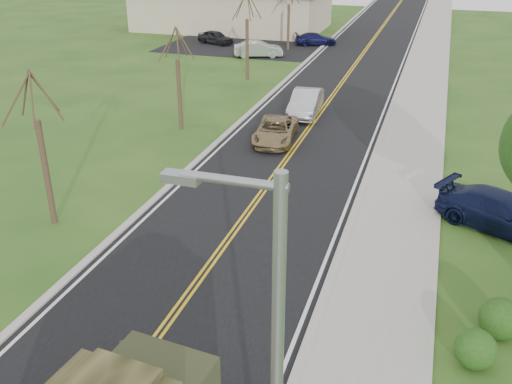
% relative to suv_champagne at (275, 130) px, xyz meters
% --- Properties ---
extents(road, '(8.00, 120.00, 0.01)m').
position_rel_suv_champagne_xyz_m(road, '(1.25, 18.41, -0.61)').
color(road, black).
rests_on(road, ground).
extents(curb_right, '(0.30, 120.00, 0.12)m').
position_rel_suv_champagne_xyz_m(curb_right, '(5.40, 18.41, -0.55)').
color(curb_right, '#9E998E').
rests_on(curb_right, ground).
extents(sidewalk_right, '(3.20, 120.00, 0.10)m').
position_rel_suv_champagne_xyz_m(sidewalk_right, '(7.15, 18.41, -0.56)').
color(sidewalk_right, '#9E998E').
rests_on(sidewalk_right, ground).
extents(curb_left, '(0.30, 120.00, 0.10)m').
position_rel_suv_champagne_xyz_m(curb_left, '(-2.90, 18.41, -0.56)').
color(curb_left, '#9E998E').
rests_on(curb_left, ground).
extents(bare_tree_a, '(1.93, 2.26, 6.08)m').
position_rel_suv_champagne_xyz_m(bare_tree_a, '(-5.75, -11.59, 2.01)').
color(bare_tree_a, '#38281C').
rests_on(bare_tree_a, ground).
extents(bare_tree_b, '(1.83, 2.14, 5.73)m').
position_rel_suv_champagne_xyz_m(bare_tree_b, '(-5.75, 0.41, 1.86)').
color(bare_tree_b, '#38281C').
rests_on(bare_tree_b, ground).
extents(bare_tree_c, '(2.04, 2.39, 6.42)m').
position_rel_suv_champagne_xyz_m(bare_tree_c, '(-5.75, 12.41, 2.16)').
color(bare_tree_c, '#38281C').
rests_on(bare_tree_c, ground).
extents(bare_tree_d, '(1.88, 2.20, 5.91)m').
position_rel_suv_champagne_xyz_m(bare_tree_d, '(-5.75, 24.41, 1.94)').
color(bare_tree_d, '#38281C').
rests_on(bare_tree_d, ground).
extents(commercial_building, '(25.50, 21.50, 5.65)m').
position_rel_suv_champagne_xyz_m(commercial_building, '(-14.73, 34.38, 2.07)').
color(commercial_building, tan).
rests_on(commercial_building, ground).
extents(suv_champagne, '(2.53, 4.63, 1.23)m').
position_rel_suv_champagne_xyz_m(suv_champagne, '(0.00, 0.00, 0.00)').
color(suv_champagne, '#8D764F').
rests_on(suv_champagne, ground).
extents(sedan_silver, '(1.87, 4.68, 1.51)m').
position_rel_suv_champagne_xyz_m(sedan_silver, '(0.45, 5.12, 0.14)').
color(sedan_silver, '#B8B8BD').
rests_on(sedan_silver, ground).
extents(pickup_navy, '(5.38, 4.09, 1.45)m').
position_rel_suv_champagne_xyz_m(pickup_navy, '(10.92, -6.87, 0.11)').
color(pickup_navy, black).
rests_on(pickup_navy, ground).
extents(lot_car_dark, '(4.09, 2.77, 1.29)m').
position_rel_suv_champagne_xyz_m(lot_car_dark, '(-13.23, 24.99, 0.03)').
color(lot_car_dark, black).
rests_on(lot_car_dark, ground).
extents(lot_car_silver, '(4.52, 2.92, 1.41)m').
position_rel_suv_champagne_xyz_m(lot_car_silver, '(-7.40, 20.41, 0.09)').
color(lot_car_silver, '#A7A7AB').
rests_on(lot_car_silver, ground).
extents(lot_car_navy, '(4.34, 3.02, 1.17)m').
position_rel_suv_champagne_xyz_m(lot_car_navy, '(-3.75, 27.35, -0.03)').
color(lot_car_navy, '#0F1039').
rests_on(lot_car_navy, ground).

